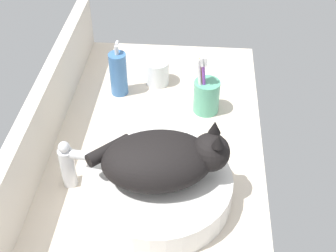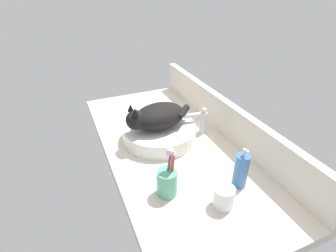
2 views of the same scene
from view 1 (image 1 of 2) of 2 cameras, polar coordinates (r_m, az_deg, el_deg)
ground_plane at (r=119.62cm, az=-2.58°, el=-6.74°), size 126.88×59.60×4.00cm
backsplash_panel at (r=118.42cm, az=-16.33°, el=-2.23°), size 126.88×3.60×16.99cm
sink_basin at (r=110.71cm, az=-1.25°, el=-7.53°), size 34.82×34.82×6.91cm
cat at (r=104.16cm, az=-0.57°, el=-4.06°), size 21.11×32.27×14.00cm
faucet at (r=113.24cm, az=-11.70°, el=-4.43°), size 4.19×11.86×13.60cm
soap_dispenser at (r=141.28cm, az=-6.07°, el=6.39°), size 5.24×5.24×16.95cm
toothbrush_cup at (r=134.60cm, az=4.65°, el=3.78°), size 7.45×7.45×18.71cm
water_glass at (r=146.83cm, az=-1.29°, el=6.44°), size 7.27×7.27×7.67cm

